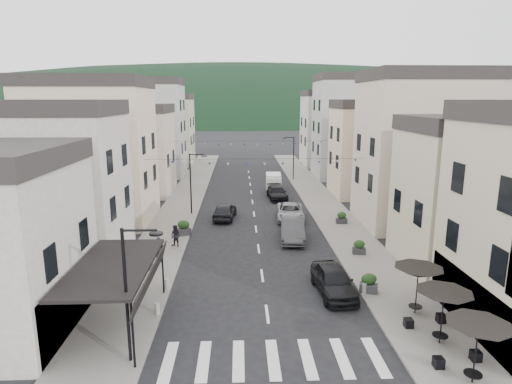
# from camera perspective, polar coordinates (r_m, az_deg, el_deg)

# --- Properties ---
(sidewalk_left) EXTENTS (4.00, 76.00, 0.12)m
(sidewalk_left) POSITION_cam_1_polar(r_m,az_deg,el_deg) (48.16, -9.47, -1.05)
(sidewalk_left) COLOR slate
(sidewalk_left) RESTS_ON ground
(sidewalk_right) EXTENTS (4.00, 76.00, 0.12)m
(sidewalk_right) POSITION_cam_1_polar(r_m,az_deg,el_deg) (48.59, 8.36, -0.90)
(sidewalk_right) COLOR slate
(sidewalk_right) RESTS_ON ground
(hill_backdrop) EXTENTS (640.00, 360.00, 70.00)m
(hill_backdrop) POSITION_cam_1_polar(r_m,az_deg,el_deg) (314.69, -2.01, 10.26)
(hill_backdrop) COLOR black
(hill_backdrop) RESTS_ON ground
(boutique_awning) EXTENTS (3.77, 7.50, 3.28)m
(boutique_awning) POSITION_cam_1_polar(r_m,az_deg,el_deg) (21.84, -17.90, -9.57)
(boutique_awning) COLOR black
(boutique_awning) RESTS_ON ground
(buildings_row_left) EXTENTS (10.20, 54.16, 14.00)m
(buildings_row_left) POSITION_cam_1_polar(r_m,az_deg,el_deg) (54.09, -16.37, 6.58)
(buildings_row_left) COLOR #A9A49B
(buildings_row_left) RESTS_ON ground
(buildings_row_right) EXTENTS (10.20, 54.16, 14.50)m
(buildings_row_right) POSITION_cam_1_polar(r_m,az_deg,el_deg) (53.71, 15.09, 6.83)
(buildings_row_right) COLOR #BBB495
(buildings_row_right) RESTS_ON ground
(cafe_terrace) EXTENTS (2.50, 8.10, 2.53)m
(cafe_terrace) POSITION_cam_1_polar(r_m,az_deg,el_deg) (21.37, 23.77, -12.75)
(cafe_terrace) COLOR black
(cafe_terrace) RESTS_ON ground
(streetlamp_left_near) EXTENTS (1.70, 0.56, 6.00)m
(streetlamp_left_near) POSITION_cam_1_polar(r_m,az_deg,el_deg) (18.59, -16.18, -11.44)
(streetlamp_left_near) COLOR black
(streetlamp_left_near) RESTS_ON ground
(streetlamp_left_far) EXTENTS (1.70, 0.56, 6.00)m
(streetlamp_left_far) POSITION_cam_1_polar(r_m,az_deg,el_deg) (41.39, -8.36, 1.95)
(streetlamp_left_far) COLOR black
(streetlamp_left_far) RESTS_ON ground
(streetlamp_right_far) EXTENTS (1.70, 0.56, 6.00)m
(streetlamp_right_far) POSITION_cam_1_polar(r_m,az_deg,el_deg) (59.39, 4.77, 5.15)
(streetlamp_right_far) COLOR black
(streetlamp_right_far) RESTS_ON ground
(bollards) EXTENTS (11.66, 10.26, 0.60)m
(bollards) POSITION_cam_1_polar(r_m,az_deg,el_deg) (22.68, 1.59, -15.60)
(bollards) COLOR gray
(bollards) RESTS_ON ground
(bunting_near) EXTENTS (19.00, 0.28, 0.62)m
(bunting_near) POSITION_cam_1_polar(r_m,az_deg,el_deg) (36.92, -0.06, 3.91)
(bunting_near) COLOR black
(bunting_near) RESTS_ON ground
(bunting_far) EXTENTS (19.00, 0.28, 0.62)m
(bunting_far) POSITION_cam_1_polar(r_m,az_deg,el_deg) (52.79, -0.72, 6.44)
(bunting_far) COLOR black
(bunting_far) RESTS_ON ground
(parked_car_a) EXTENTS (2.25, 4.90, 1.63)m
(parked_car_a) POSITION_cam_1_polar(r_m,az_deg,el_deg) (25.52, 10.30, -11.51)
(parked_car_a) COLOR black
(parked_car_a) RESTS_ON ground
(parked_car_b) EXTENTS (2.25, 5.31, 1.71)m
(parked_car_b) POSITION_cam_1_polar(r_m,az_deg,el_deg) (34.35, 4.88, -4.99)
(parked_car_b) COLOR #353537
(parked_car_b) RESTS_ON ground
(parked_car_c) EXTENTS (2.83, 5.51, 1.49)m
(parked_car_c) POSITION_cam_1_polar(r_m,az_deg,el_deg) (39.99, 4.58, -2.66)
(parked_car_c) COLOR gray
(parked_car_c) RESTS_ON ground
(parked_car_d) EXTENTS (2.34, 4.99, 1.41)m
(parked_car_d) POSITION_cam_1_polar(r_m,az_deg,el_deg) (48.13, 2.81, -0.12)
(parked_car_d) COLOR black
(parked_car_d) RESTS_ON ground
(parked_car_e) EXTENTS (2.39, 4.77, 1.56)m
(parked_car_e) POSITION_cam_1_polar(r_m,az_deg,el_deg) (40.18, -4.18, -2.53)
(parked_car_e) COLOR black
(parked_car_e) RESTS_ON ground
(delivery_van) EXTENTS (2.03, 4.62, 2.17)m
(delivery_van) POSITION_cam_1_polar(r_m,az_deg,el_deg) (52.59, 2.33, 1.35)
(delivery_van) COLOR white
(delivery_van) RESTS_ON ground
(pedestrian_a) EXTENTS (0.68, 0.48, 1.75)m
(pedestrian_a) POSITION_cam_1_polar(r_m,az_deg,el_deg) (30.07, -12.81, -7.52)
(pedestrian_a) COLOR black
(pedestrian_a) RESTS_ON sidewalk_left
(pedestrian_b) EXTENTS (1.01, 0.93, 1.67)m
(pedestrian_b) POSITION_cam_1_polar(r_m,az_deg,el_deg) (32.85, -10.67, -5.79)
(pedestrian_b) COLOR black
(pedestrian_b) RESTS_ON sidewalk_left
(planter_la) EXTENTS (0.98, 0.69, 0.99)m
(planter_la) POSITION_cam_1_polar(r_m,az_deg,el_deg) (29.25, -14.57, -9.01)
(planter_la) COLOR #313134
(planter_la) RESTS_ON sidewalk_left
(planter_lb) EXTENTS (1.27, 1.02, 1.25)m
(planter_lb) POSITION_cam_1_polar(r_m,az_deg,el_deg) (35.53, -9.63, -4.75)
(planter_lb) COLOR #302F32
(planter_lb) RESTS_ON sidewalk_left
(planter_ra) EXTENTS (1.14, 0.86, 1.13)m
(planter_ra) POSITION_cam_1_polar(r_m,az_deg,el_deg) (25.96, 14.81, -11.66)
(planter_ra) COLOR #323235
(planter_ra) RESTS_ON sidewalk_right
(planter_rb) EXTENTS (0.99, 0.65, 1.03)m
(planter_rb) POSITION_cam_1_polar(r_m,az_deg,el_deg) (31.81, 13.58, -7.17)
(planter_rb) COLOR #2B2B2E
(planter_rb) RESTS_ON sidewalk_right
(planter_rc) EXTENTS (0.98, 0.59, 1.05)m
(planter_rc) POSITION_cam_1_polar(r_m,az_deg,el_deg) (39.11, 11.35, -3.38)
(planter_rc) COLOR #2A2A2C
(planter_rc) RESTS_ON sidewalk_right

